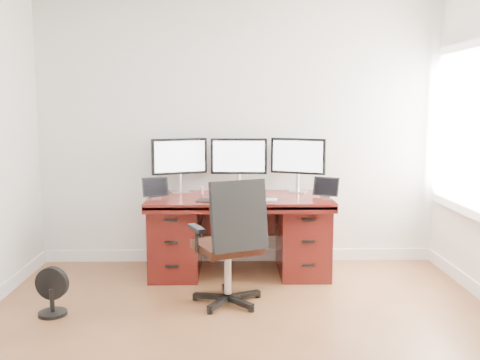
{
  "coord_description": "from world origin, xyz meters",
  "views": [
    {
      "loc": [
        -0.09,
        -3.13,
        1.6
      ],
      "look_at": [
        0.0,
        1.5,
        0.95
      ],
      "focal_mm": 40.0,
      "sensor_mm": 36.0,
      "label": 1
    }
  ],
  "objects_px": {
    "office_chair": "(230,264)",
    "keyboard": "(244,199)",
    "desk": "(239,232)",
    "monitor_center": "(239,158)",
    "floor_fan": "(52,292)"
  },
  "relations": [
    {
      "from": "office_chair",
      "to": "keyboard",
      "type": "relative_size",
      "value": 3.84
    },
    {
      "from": "desk",
      "to": "monitor_center",
      "type": "height_order",
      "value": "monitor_center"
    },
    {
      "from": "desk",
      "to": "keyboard",
      "type": "bearing_deg",
      "value": -79.33
    },
    {
      "from": "office_chair",
      "to": "monitor_center",
      "type": "height_order",
      "value": "monitor_center"
    },
    {
      "from": "monitor_center",
      "to": "keyboard",
      "type": "bearing_deg",
      "value": -81.49
    },
    {
      "from": "office_chair",
      "to": "floor_fan",
      "type": "distance_m",
      "value": 1.39
    },
    {
      "from": "desk",
      "to": "office_chair",
      "type": "height_order",
      "value": "office_chair"
    },
    {
      "from": "office_chair",
      "to": "floor_fan",
      "type": "xyz_separation_m",
      "value": [
        -1.37,
        -0.19,
        -0.16
      ]
    },
    {
      "from": "office_chair",
      "to": "monitor_center",
      "type": "xyz_separation_m",
      "value": [
        0.09,
        1.06,
        0.74
      ]
    },
    {
      "from": "monitor_center",
      "to": "desk",
      "type": "bearing_deg",
      "value": -86.69
    },
    {
      "from": "office_chair",
      "to": "monitor_center",
      "type": "relative_size",
      "value": 1.88
    },
    {
      "from": "monitor_center",
      "to": "keyboard",
      "type": "xyz_separation_m",
      "value": [
        0.04,
        -0.46,
        -0.33
      ]
    },
    {
      "from": "office_chair",
      "to": "floor_fan",
      "type": "bearing_deg",
      "value": 163.83
    },
    {
      "from": "office_chair",
      "to": "monitor_center",
      "type": "bearing_deg",
      "value": 61.32
    },
    {
      "from": "office_chair",
      "to": "desk",
      "type": "bearing_deg",
      "value": 59.97
    }
  ]
}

